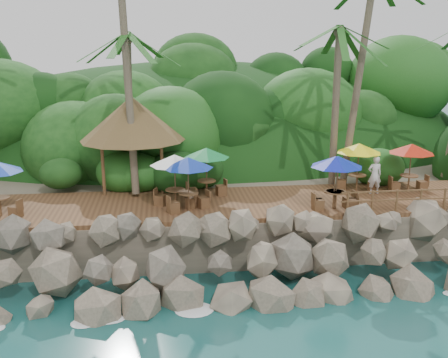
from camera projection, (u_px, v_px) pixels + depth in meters
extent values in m
plane|color=#19514F|center=(244.00, 311.00, 18.55)|extent=(140.00, 140.00, 0.00)
cube|color=gray|center=(206.00, 176.00, 33.67)|extent=(32.00, 25.20, 2.10)
ellipsoid|color=#143811|center=(198.00, 166.00, 41.14)|extent=(44.80, 28.00, 15.40)
cube|color=brown|center=(224.00, 204.00, 23.77)|extent=(26.00, 5.00, 0.20)
ellipsoid|color=white|center=(75.00, 317.00, 18.13)|extent=(1.20, 0.80, 0.06)
ellipsoid|color=white|center=(160.00, 312.00, 18.48)|extent=(1.20, 0.80, 0.06)
ellipsoid|color=white|center=(243.00, 307.00, 18.84)|extent=(1.20, 0.80, 0.06)
ellipsoid|color=white|center=(322.00, 302.00, 19.19)|extent=(1.20, 0.80, 0.06)
ellipsoid|color=white|center=(399.00, 297.00, 19.54)|extent=(1.20, 0.80, 0.06)
cylinder|color=brown|center=(127.00, 67.00, 24.21)|extent=(0.89, 2.79, 11.91)
cylinder|color=brown|center=(129.00, 112.00, 25.63)|extent=(0.61, 1.01, 7.57)
ellipsoid|color=#23601E|center=(126.00, 34.00, 24.68)|extent=(6.00, 6.00, 2.40)
cylinder|color=brown|center=(335.00, 108.00, 25.90)|extent=(0.54, 0.60, 7.88)
ellipsoid|color=#23601E|center=(340.00, 27.00, 24.91)|extent=(6.00, 6.00, 2.40)
cylinder|color=brown|center=(358.00, 81.00, 26.01)|extent=(1.93, 1.67, 10.49)
cylinder|color=brown|center=(103.00, 171.00, 24.59)|extent=(0.16, 0.16, 2.40)
cylinder|color=brown|center=(162.00, 169.00, 24.92)|extent=(0.16, 0.16, 2.40)
cylinder|color=brown|center=(109.00, 158.00, 27.28)|extent=(0.16, 0.16, 2.40)
cylinder|color=brown|center=(162.00, 157.00, 27.61)|extent=(0.16, 0.16, 2.40)
cone|color=brown|center=(132.00, 118.00, 25.52)|extent=(5.25, 5.25, 2.20)
cylinder|color=brown|center=(189.00, 202.00, 22.46)|extent=(0.08, 0.08, 0.77)
cylinder|color=brown|center=(188.00, 193.00, 22.36)|extent=(0.88, 0.88, 0.05)
cylinder|color=brown|center=(188.00, 185.00, 22.27)|extent=(0.05, 0.05, 2.30)
cone|color=#0B2A9A|center=(188.00, 163.00, 22.02)|extent=(2.20, 2.20, 0.47)
cube|color=brown|center=(173.00, 207.00, 22.15)|extent=(0.58, 0.58, 0.48)
cube|color=brown|center=(204.00, 203.00, 22.85)|extent=(0.58, 0.58, 0.48)
cylinder|color=brown|center=(176.00, 198.00, 22.98)|extent=(0.08, 0.08, 0.77)
cylinder|color=brown|center=(175.00, 190.00, 22.88)|extent=(0.88, 0.88, 0.05)
cylinder|color=brown|center=(175.00, 182.00, 22.79)|extent=(0.05, 0.05, 2.30)
cone|color=white|center=(175.00, 160.00, 22.54)|extent=(2.20, 2.20, 0.47)
cube|color=brown|center=(160.00, 200.00, 23.18)|extent=(0.57, 0.57, 0.48)
cube|color=brown|center=(191.00, 203.00, 22.85)|extent=(0.57, 0.57, 0.48)
cylinder|color=brown|center=(334.00, 200.00, 22.66)|extent=(0.08, 0.08, 0.77)
cylinder|color=brown|center=(334.00, 192.00, 22.56)|extent=(0.88, 0.88, 0.05)
cylinder|color=brown|center=(335.00, 184.00, 22.47)|extent=(0.05, 0.05, 2.30)
cone|color=#0C18A3|center=(336.00, 162.00, 22.22)|extent=(2.20, 2.20, 0.47)
cube|color=brown|center=(318.00, 205.00, 22.54)|extent=(0.48, 0.48, 0.48)
cube|color=brown|center=(349.00, 203.00, 22.85)|extent=(0.48, 0.48, 0.48)
cylinder|color=brown|center=(336.00, 200.00, 22.67)|extent=(0.08, 0.08, 0.77)
cylinder|color=brown|center=(336.00, 192.00, 22.57)|extent=(0.88, 0.88, 0.05)
cylinder|color=brown|center=(337.00, 184.00, 22.48)|extent=(0.05, 0.05, 2.30)
cone|color=#0B209B|center=(338.00, 161.00, 22.23)|extent=(2.20, 2.20, 0.47)
cube|color=brown|center=(319.00, 203.00, 22.80)|extent=(0.54, 0.54, 0.48)
cube|color=brown|center=(352.00, 204.00, 22.61)|extent=(0.54, 0.54, 0.48)
cylinder|color=brown|center=(0.00, 207.00, 21.74)|extent=(0.08, 0.08, 0.77)
cube|color=brown|center=(16.00, 211.00, 21.61)|extent=(0.57, 0.57, 0.48)
cylinder|color=brown|center=(408.00, 183.00, 25.47)|extent=(0.08, 0.08, 0.77)
cylinder|color=brown|center=(409.00, 176.00, 25.37)|extent=(0.88, 0.88, 0.05)
cylinder|color=brown|center=(410.00, 168.00, 25.28)|extent=(0.05, 0.05, 2.30)
cone|color=red|center=(412.00, 149.00, 25.03)|extent=(2.20, 2.20, 0.47)
cube|color=brown|center=(394.00, 187.00, 25.41)|extent=(0.44, 0.44, 0.48)
cube|color=brown|center=(422.00, 186.00, 25.60)|extent=(0.44, 0.44, 0.48)
cylinder|color=brown|center=(207.00, 189.00, 24.51)|extent=(0.08, 0.08, 0.77)
cylinder|color=brown|center=(207.00, 181.00, 24.41)|extent=(0.88, 0.88, 0.05)
cylinder|color=brown|center=(207.00, 173.00, 24.32)|extent=(0.05, 0.05, 2.30)
cone|color=#0C7432|center=(206.00, 153.00, 24.07)|extent=(2.20, 2.20, 0.47)
cube|color=brown|center=(192.00, 193.00, 24.30)|extent=(0.53, 0.53, 0.48)
cube|color=brown|center=(221.00, 190.00, 24.79)|extent=(0.53, 0.53, 0.48)
cylinder|color=brown|center=(357.00, 183.00, 25.60)|extent=(0.08, 0.08, 0.77)
cylinder|color=brown|center=(357.00, 175.00, 25.50)|extent=(0.88, 0.88, 0.05)
cylinder|color=brown|center=(358.00, 168.00, 25.41)|extent=(0.05, 0.05, 2.30)
cone|color=#FFEF15|center=(359.00, 148.00, 25.16)|extent=(2.20, 2.20, 0.47)
cube|color=brown|center=(342.00, 184.00, 25.83)|extent=(0.58, 0.58, 0.48)
cube|color=brown|center=(372.00, 187.00, 25.44)|extent=(0.58, 0.58, 0.48)
cylinder|color=brown|center=(348.00, 203.00, 21.95)|extent=(0.10, 0.10, 1.00)
cylinder|color=brown|center=(372.00, 202.00, 22.08)|extent=(0.10, 0.10, 1.00)
cylinder|color=brown|center=(397.00, 201.00, 22.21)|extent=(0.10, 0.10, 1.00)
cylinder|color=brown|center=(421.00, 200.00, 22.34)|extent=(0.10, 0.10, 1.00)
cylinder|color=brown|center=(445.00, 199.00, 22.47)|extent=(0.10, 0.10, 1.00)
cube|color=brown|center=(410.00, 190.00, 22.16)|extent=(6.10, 0.06, 0.06)
cube|color=brown|center=(409.00, 199.00, 22.26)|extent=(6.10, 0.06, 0.06)
imported|color=silver|center=(375.00, 175.00, 24.89)|extent=(0.69, 0.45, 1.87)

